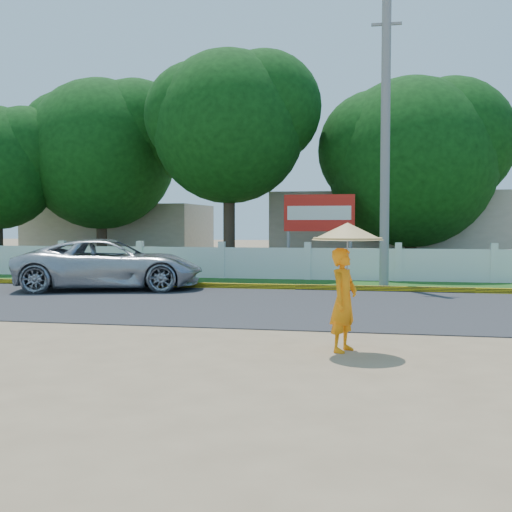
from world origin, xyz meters
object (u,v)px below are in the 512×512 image
Objects in this scene: vehicle at (110,264)px; utility_pole at (385,143)px; billboard at (319,217)px; monk_with_parasol at (345,268)px.

utility_pole is at bearing -89.71° from vehicle.
billboard is (-2.25, 2.86, -2.20)m from utility_pole.
utility_pole is 8.95m from vehicle.
utility_pole reaches higher than monk_with_parasol.
utility_pole reaches higher than billboard.
utility_pole is 4.43× the size of monk_with_parasol.
vehicle is 1.81× the size of billboard.
utility_pole is 1.63× the size of vehicle.
vehicle is 10.61m from monk_with_parasol.
billboard is (-1.62, 12.95, 0.86)m from monk_with_parasol.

